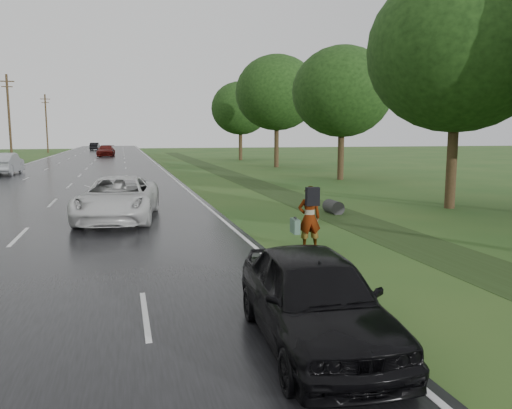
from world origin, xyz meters
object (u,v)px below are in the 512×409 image
Objects in this scene: pedestrian at (309,217)px; white_pickup at (118,198)px; dark_sedan at (314,298)px; silver_sedan at (5,164)px.

pedestrian reaches higher than white_pickup.
white_pickup reaches higher than dark_sedan.
silver_sedan is (-8.80, 24.32, 0.05)m from white_pickup.
dark_sedan is at bearing 73.34° from pedestrian.
silver_sedan is at bearing 111.28° from dark_sedan.
pedestrian is at bearing -42.42° from white_pickup.
silver_sedan is at bearing 117.91° from white_pickup.
silver_sedan is (-11.72, 36.69, 0.13)m from dark_sedan.
pedestrian is 0.42× the size of dark_sedan.
dark_sedan is 0.82× the size of silver_sedan.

